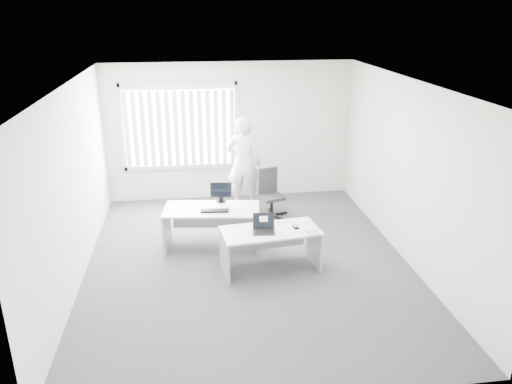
{
  "coord_description": "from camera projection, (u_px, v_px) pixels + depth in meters",
  "views": [
    {
      "loc": [
        -0.83,
        -6.94,
        3.8
      ],
      "look_at": [
        0.15,
        0.15,
        1.13
      ],
      "focal_mm": 35.0,
      "sensor_mm": 36.0,
      "label": 1
    }
  ],
  "objects": [
    {
      "name": "mouse",
      "position": [
        296.0,
        226.0,
        7.51
      ],
      "size": [
        0.08,
        0.12,
        0.05
      ],
      "primitive_type": null,
      "rotation": [
        0.0,
        0.0,
        0.09
      ],
      "color": "#B5B6B8",
      "rests_on": "paper_sheet"
    },
    {
      "name": "blinds",
      "position": [
        180.0,
        129.0,
        9.91
      ],
      "size": [
        2.2,
        0.1,
        1.5
      ],
      "primitive_type": null,
      "color": "white",
      "rests_on": "wall_back"
    },
    {
      "name": "keyboard",
      "position": [
        215.0,
        211.0,
        8.02
      ],
      "size": [
        0.47,
        0.19,
        0.02
      ],
      "primitive_type": "cube",
      "rotation": [
        0.0,
        0.0,
        -0.1
      ],
      "color": "black",
      "rests_on": "desk_far"
    },
    {
      "name": "wall_right",
      "position": [
        408.0,
        172.0,
        7.71
      ],
      "size": [
        0.02,
        6.0,
        2.8
      ],
      "primitive_type": "cube",
      "color": "silver",
      "rests_on": "ground"
    },
    {
      "name": "office_chair",
      "position": [
        271.0,
        202.0,
        9.54
      ],
      "size": [
        0.66,
        0.66,
        0.93
      ],
      "rotation": [
        0.0,
        0.0,
        0.29
      ],
      "color": "black",
      "rests_on": "ground"
    },
    {
      "name": "person",
      "position": [
        244.0,
        163.0,
        9.75
      ],
      "size": [
        0.77,
        0.61,
        1.85
      ],
      "primitive_type": "imported",
      "rotation": [
        0.0,
        0.0,
        2.87
      ],
      "color": "silver",
      "rests_on": "ground"
    },
    {
      "name": "window",
      "position": [
        180.0,
        127.0,
        9.96
      ],
      "size": [
        2.32,
        0.06,
        1.76
      ],
      "primitive_type": "cube",
      "color": "#BBBBB7",
      "rests_on": "wall_back"
    },
    {
      "name": "paper_sheet",
      "position": [
        298.0,
        231.0,
        7.42
      ],
      "size": [
        0.37,
        0.31,
        0.0
      ],
      "primitive_type": "cube",
      "rotation": [
        0.0,
        0.0,
        0.3
      ],
      "color": "white",
      "rests_on": "desk_near"
    },
    {
      "name": "laptop",
      "position": [
        264.0,
        225.0,
        7.33
      ],
      "size": [
        0.36,
        0.32,
        0.25
      ],
      "primitive_type": null,
      "rotation": [
        0.0,
        0.0,
        -0.13
      ],
      "color": "black",
      "rests_on": "desk_near"
    },
    {
      "name": "wall_back",
      "position": [
        230.0,
        132.0,
        10.17
      ],
      "size": [
        5.0,
        0.02,
        2.8
      ],
      "primitive_type": "cube",
      "color": "silver",
      "rests_on": "ground"
    },
    {
      "name": "wall_front",
      "position": [
        287.0,
        284.0,
        4.6
      ],
      "size": [
        5.0,
        0.02,
        2.8
      ],
      "primitive_type": "cube",
      "color": "silver",
      "rests_on": "ground"
    },
    {
      "name": "wall_left",
      "position": [
        73.0,
        187.0,
        7.07
      ],
      "size": [
        0.02,
        6.0,
        2.8
      ],
      "primitive_type": "cube",
      "color": "silver",
      "rests_on": "ground"
    },
    {
      "name": "monitor",
      "position": [
        221.0,
        192.0,
        8.35
      ],
      "size": [
        0.37,
        0.16,
        0.35
      ],
      "primitive_type": null,
      "rotation": [
        0.0,
        0.0,
        -0.14
      ],
      "color": "black",
      "rests_on": "desk_far"
    },
    {
      "name": "desk_far",
      "position": [
        212.0,
        219.0,
        8.21
      ],
      "size": [
        1.63,
        0.92,
        0.71
      ],
      "rotation": [
        0.0,
        0.0,
        -0.13
      ],
      "color": "white",
      "rests_on": "ground"
    },
    {
      "name": "ceiling",
      "position": [
        247.0,
        84.0,
        6.9
      ],
      "size": [
        5.0,
        6.0,
        0.02
      ],
      "primitive_type": "cube",
      "color": "white",
      "rests_on": "wall_back"
    },
    {
      "name": "booklet",
      "position": [
        312.0,
        232.0,
        7.36
      ],
      "size": [
        0.19,
        0.24,
        0.01
      ],
      "primitive_type": "cube",
      "rotation": [
        0.0,
        0.0,
        0.17
      ],
      "color": "silver",
      "rests_on": "desk_near"
    },
    {
      "name": "ground",
      "position": [
        248.0,
        263.0,
        7.88
      ],
      "size": [
        6.0,
        6.0,
        0.0
      ],
      "primitive_type": "plane",
      "color": "#515158",
      "rests_on": "ground"
    },
    {
      "name": "desk_near",
      "position": [
        270.0,
        241.0,
        7.52
      ],
      "size": [
        1.53,
        0.85,
        0.66
      ],
      "rotation": [
        0.0,
        0.0,
        0.12
      ],
      "color": "white",
      "rests_on": "ground"
    }
  ]
}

